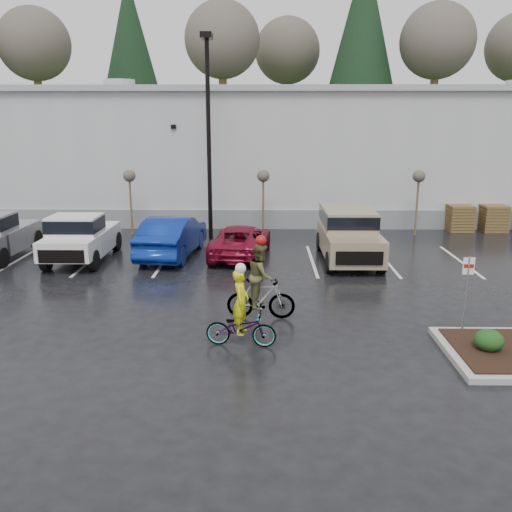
{
  "coord_description": "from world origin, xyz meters",
  "views": [
    {
      "loc": [
        -1.48,
        -13.27,
        5.66
      ],
      "look_at": [
        -1.72,
        3.68,
        1.3
      ],
      "focal_mm": 38.0,
      "sensor_mm": 36.0,
      "label": 1
    }
  ],
  "objects_px": {
    "sapling_mid": "(263,180)",
    "suv_tan": "(349,236)",
    "sapling_east": "(419,180)",
    "sapling_west": "(129,179)",
    "lamppost": "(208,116)",
    "car_red": "(241,241)",
    "cyclist_olive": "(261,289)",
    "pallet_stack_a": "(460,218)",
    "car_blue": "(172,236)",
    "fire_lane_sign": "(467,286)",
    "pallet_stack_b": "(493,218)",
    "pickup_white": "(84,235)",
    "cyclist_hivis": "(241,320)"
  },
  "relations": [
    {
      "from": "sapling_west",
      "to": "car_blue",
      "type": "xyz_separation_m",
      "value": [
        2.73,
        -4.29,
        -1.88
      ]
    },
    {
      "from": "pickup_white",
      "to": "lamppost",
      "type": "bearing_deg",
      "value": 38.15
    },
    {
      "from": "pallet_stack_b",
      "to": "car_red",
      "type": "xyz_separation_m",
      "value": [
        -12.62,
        -5.29,
        -0.01
      ]
    },
    {
      "from": "sapling_mid",
      "to": "car_red",
      "type": "relative_size",
      "value": 0.67
    },
    {
      "from": "sapling_east",
      "to": "sapling_west",
      "type": "bearing_deg",
      "value": 180.0
    },
    {
      "from": "pallet_stack_a",
      "to": "sapling_east",
      "type": "bearing_deg",
      "value": -158.2
    },
    {
      "from": "lamppost",
      "to": "cyclist_hivis",
      "type": "bearing_deg",
      "value": -81.06
    },
    {
      "from": "fire_lane_sign",
      "to": "car_blue",
      "type": "relative_size",
      "value": 0.43
    },
    {
      "from": "sapling_mid",
      "to": "car_blue",
      "type": "bearing_deg",
      "value": -131.31
    },
    {
      "from": "sapling_east",
      "to": "pallet_stack_b",
      "type": "distance_m",
      "value": 4.78
    },
    {
      "from": "pallet_stack_a",
      "to": "car_blue",
      "type": "distance_m",
      "value": 14.76
    },
    {
      "from": "suv_tan",
      "to": "car_red",
      "type": "bearing_deg",
      "value": 171.64
    },
    {
      "from": "pallet_stack_a",
      "to": "suv_tan",
      "type": "bearing_deg",
      "value": -137.73
    },
    {
      "from": "sapling_mid",
      "to": "pallet_stack_a",
      "type": "xyz_separation_m",
      "value": [
        10.0,
        1.0,
        -2.05
      ]
    },
    {
      "from": "pallet_stack_b",
      "to": "suv_tan",
      "type": "bearing_deg",
      "value": -144.2
    },
    {
      "from": "sapling_east",
      "to": "fire_lane_sign",
      "type": "bearing_deg",
      "value": -99.75
    },
    {
      "from": "pallet_stack_a",
      "to": "car_red",
      "type": "relative_size",
      "value": 0.28
    },
    {
      "from": "lamppost",
      "to": "cyclist_hivis",
      "type": "height_order",
      "value": "lamppost"
    },
    {
      "from": "sapling_mid",
      "to": "sapling_east",
      "type": "bearing_deg",
      "value": 0.0
    },
    {
      "from": "lamppost",
      "to": "suv_tan",
      "type": "distance_m",
      "value": 8.53
    },
    {
      "from": "sapling_mid",
      "to": "car_red",
      "type": "distance_m",
      "value": 4.85
    },
    {
      "from": "car_blue",
      "to": "suv_tan",
      "type": "height_order",
      "value": "suv_tan"
    },
    {
      "from": "fire_lane_sign",
      "to": "pallet_stack_b",
      "type": "bearing_deg",
      "value": 65.12
    },
    {
      "from": "cyclist_olive",
      "to": "sapling_west",
      "type": "bearing_deg",
      "value": 32.27
    },
    {
      "from": "sapling_east",
      "to": "cyclist_hivis",
      "type": "relative_size",
      "value": 1.47
    },
    {
      "from": "pickup_white",
      "to": "suv_tan",
      "type": "distance_m",
      "value": 10.79
    },
    {
      "from": "sapling_mid",
      "to": "suv_tan",
      "type": "height_order",
      "value": "sapling_mid"
    },
    {
      "from": "pallet_stack_b",
      "to": "lamppost",
      "type": "bearing_deg",
      "value": -171.98
    },
    {
      "from": "pallet_stack_a",
      "to": "pickup_white",
      "type": "height_order",
      "value": "pickup_white"
    },
    {
      "from": "sapling_east",
      "to": "cyclist_hivis",
      "type": "xyz_separation_m",
      "value": [
        -8.04,
        -13.45,
        -2.05
      ]
    },
    {
      "from": "sapling_east",
      "to": "car_red",
      "type": "relative_size",
      "value": 0.67
    },
    {
      "from": "car_red",
      "to": "sapling_west",
      "type": "bearing_deg",
      "value": -32.45
    },
    {
      "from": "car_red",
      "to": "cyclist_olive",
      "type": "relative_size",
      "value": 1.94
    },
    {
      "from": "lamppost",
      "to": "car_red",
      "type": "xyz_separation_m",
      "value": [
        1.58,
        -3.29,
        -5.02
      ]
    },
    {
      "from": "suv_tan",
      "to": "pickup_white",
      "type": "bearing_deg",
      "value": 179.18
    },
    {
      "from": "lamppost",
      "to": "car_red",
      "type": "distance_m",
      "value": 6.21
    },
    {
      "from": "sapling_west",
      "to": "sapling_east",
      "type": "xyz_separation_m",
      "value": [
        14.0,
        0.0,
        0.0
      ]
    },
    {
      "from": "pallet_stack_a",
      "to": "cyclist_olive",
      "type": "xyz_separation_m",
      "value": [
        -10.05,
        -12.5,
        0.21
      ]
    },
    {
      "from": "sapling_west",
      "to": "pickup_white",
      "type": "bearing_deg",
      "value": -99.72
    },
    {
      "from": "sapling_east",
      "to": "car_red",
      "type": "height_order",
      "value": "sapling_east"
    },
    {
      "from": "fire_lane_sign",
      "to": "lamppost",
      "type": "bearing_deg",
      "value": 123.46
    },
    {
      "from": "sapling_east",
      "to": "car_red",
      "type": "xyz_separation_m",
      "value": [
        -8.42,
        -4.29,
        -2.07
      ]
    },
    {
      "from": "car_red",
      "to": "lamppost",
      "type": "bearing_deg",
      "value": -59.26
    },
    {
      "from": "suv_tan",
      "to": "fire_lane_sign",
      "type": "bearing_deg",
      "value": -76.87
    },
    {
      "from": "fire_lane_sign",
      "to": "cyclist_olive",
      "type": "height_order",
      "value": "cyclist_olive"
    },
    {
      "from": "cyclist_olive",
      "to": "sapling_east",
      "type": "bearing_deg",
      "value": -30.3
    },
    {
      "from": "fire_lane_sign",
      "to": "car_blue",
      "type": "xyz_separation_m",
      "value": [
        -9.07,
        8.51,
        -0.56
      ]
    },
    {
      "from": "pallet_stack_b",
      "to": "suv_tan",
      "type": "distance_m",
      "value": 10.16
    },
    {
      "from": "sapling_mid",
      "to": "fire_lane_sign",
      "type": "xyz_separation_m",
      "value": [
        5.3,
        -12.8,
        -1.32
      ]
    },
    {
      "from": "suv_tan",
      "to": "cyclist_olive",
      "type": "xyz_separation_m",
      "value": [
        -3.51,
        -6.56,
        -0.14
      ]
    }
  ]
}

